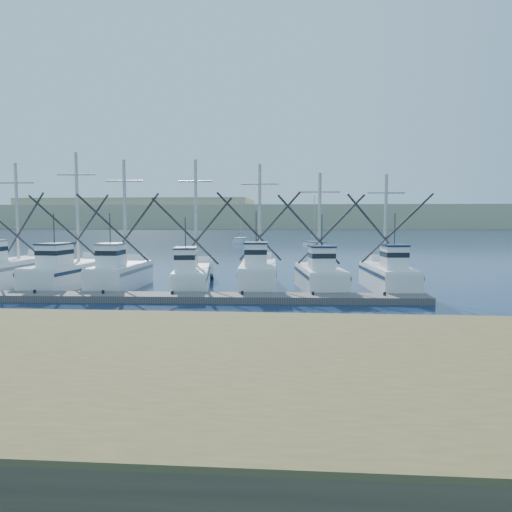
{
  "coord_description": "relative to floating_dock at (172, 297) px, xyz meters",
  "views": [
    {
      "loc": [
        0.34,
        -20.83,
        4.75
      ],
      "look_at": [
        -1.93,
        8.0,
        2.51
      ],
      "focal_mm": 35.0,
      "sensor_mm": 36.0,
      "label": 1
    }
  ],
  "objects": [
    {
      "name": "sailboat_far",
      "position": [
        -3.13,
        64.28,
        0.3
      ],
      "size": [
        2.32,
        5.84,
        8.1
      ],
      "rotation": [
        0.0,
        0.0,
        -0.1
      ],
      "color": "white",
      "rests_on": "ground"
    },
    {
      "name": "ground",
      "position": [
        6.64,
        -6.86,
        -0.19
      ],
      "size": [
        500.0,
        500.0,
        0.0
      ],
      "primitive_type": "plane",
      "color": "#0D1F3C",
      "rests_on": "ground"
    },
    {
      "name": "sailboat_near",
      "position": [
        9.93,
        50.32,
        0.3
      ],
      "size": [
        3.54,
        6.18,
        8.1
      ],
      "rotation": [
        0.0,
        0.0,
        0.29
      ],
      "color": "white",
      "rests_on": "ground"
    },
    {
      "name": "dune_ridge",
      "position": [
        6.64,
        203.14,
        4.81
      ],
      "size": [
        360.0,
        60.0,
        10.0
      ],
      "primitive_type": "cube",
      "color": "tan",
      "rests_on": "ground"
    },
    {
      "name": "floating_dock",
      "position": [
        0.0,
        0.0,
        0.0
      ],
      "size": [
        29.11,
        3.04,
        0.39
      ],
      "primitive_type": "cube",
      "rotation": [
        0.0,
        0.0,
        0.04
      ],
      "color": "#67605C",
      "rests_on": "ground"
    },
    {
      "name": "trawler_fleet",
      "position": [
        -0.79,
        4.85,
        0.79
      ],
      "size": [
        28.74,
        8.53,
        9.34
      ],
      "color": "white",
      "rests_on": "ground"
    }
  ]
}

